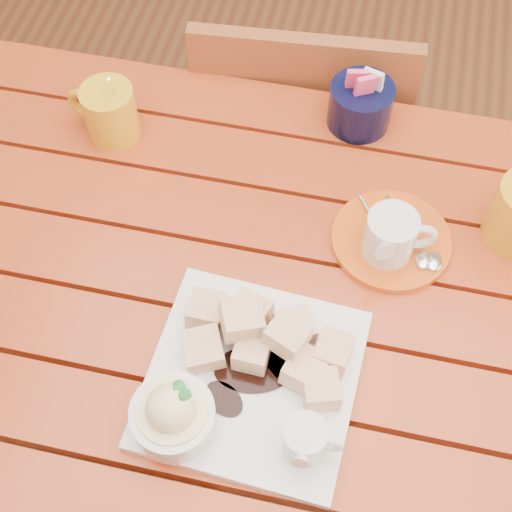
% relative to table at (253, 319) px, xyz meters
% --- Properties ---
extents(ground, '(5.00, 5.00, 0.00)m').
position_rel_table_xyz_m(ground, '(0.00, -0.00, -0.64)').
color(ground, brown).
rests_on(ground, ground).
extents(table, '(1.20, 0.79, 0.75)m').
position_rel_table_xyz_m(table, '(0.00, 0.00, 0.00)').
color(table, '#A42D15').
rests_on(table, ground).
extents(dessert_plate, '(0.28, 0.28, 0.11)m').
position_rel_table_xyz_m(dessert_plate, '(0.02, -0.16, 0.14)').
color(dessert_plate, white).
rests_on(dessert_plate, table).
extents(coffee_mug_left, '(0.12, 0.08, 0.14)m').
position_rel_table_xyz_m(coffee_mug_left, '(-0.28, 0.23, 0.16)').
color(coffee_mug_left, gold).
rests_on(coffee_mug_left, table).
extents(cream_pitcher, '(0.11, 0.09, 0.09)m').
position_rel_table_xyz_m(cream_pitcher, '(0.18, 0.09, 0.15)').
color(cream_pitcher, white).
rests_on(cream_pitcher, table).
extents(sugar_caddy, '(0.10, 0.10, 0.11)m').
position_rel_table_xyz_m(sugar_caddy, '(0.10, 0.34, 0.15)').
color(sugar_caddy, black).
rests_on(sugar_caddy, table).
extents(orange_saucer, '(0.18, 0.18, 0.02)m').
position_rel_table_xyz_m(orange_saucer, '(0.18, 0.11, 0.11)').
color(orange_saucer, '#E25713').
rests_on(orange_saucer, table).
extents(chair_far, '(0.42, 0.42, 0.84)m').
position_rel_table_xyz_m(chair_far, '(-0.01, 0.52, -0.17)').
color(chair_far, brown).
rests_on(chair_far, ground).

